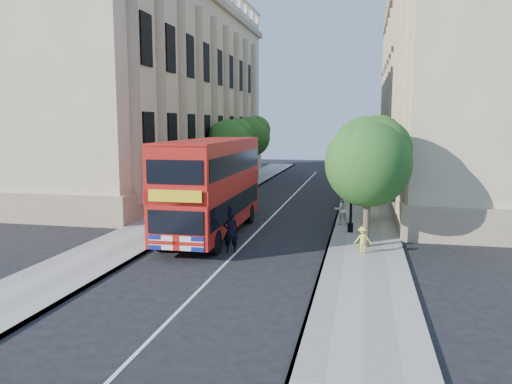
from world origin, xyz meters
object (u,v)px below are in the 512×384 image
Objects in this scene: box_van at (234,191)px; woman_pedestrian at (341,210)px; double_decker_bus at (212,184)px; police_constable at (231,232)px; lamp_post at (351,188)px.

box_van is 8.14m from woman_pedestrian.
double_decker_bus is 2.19× the size of box_van.
double_decker_bus is at bearing -80.82° from police_constable.
double_decker_bus is 6.32× the size of woman_pedestrian.
police_constable is at bearing 29.81° from woman_pedestrian.
double_decker_bus is 7.79m from woman_pedestrian.
woman_pedestrian is (4.66, 7.06, 0.00)m from police_constable.
box_van is 10.98m from police_constable.
woman_pedestrian is (-0.60, 2.06, -1.54)m from lamp_post.
lamp_post is 7.42m from police_constable.
police_constable is at bearing -81.67° from box_van.
woman_pedestrian is at bearing 106.22° from lamp_post.
lamp_post reaches higher than double_decker_bus.
lamp_post is at bearing 79.44° from woman_pedestrian.
double_decker_bus is (-7.15, -1.77, 0.22)m from lamp_post.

